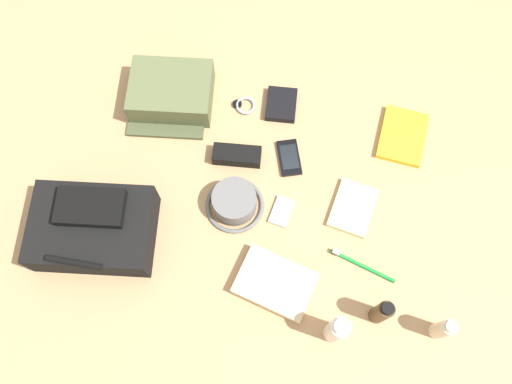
% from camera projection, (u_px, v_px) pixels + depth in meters
% --- Properties ---
extents(ground_plane, '(2.64, 2.02, 0.02)m').
position_uv_depth(ground_plane, '(256.00, 198.00, 1.51)').
color(ground_plane, tan).
rests_on(ground_plane, ground).
extents(backpack, '(0.35, 0.27, 0.14)m').
position_uv_depth(backpack, '(93.00, 228.00, 1.41)').
color(backpack, black).
rests_on(backpack, ground_plane).
extents(toiletry_pouch, '(0.26, 0.25, 0.09)m').
position_uv_depth(toiletry_pouch, '(171.00, 93.00, 1.57)').
color(toiletry_pouch, '#56603D').
rests_on(toiletry_pouch, ground_plane).
extents(bucket_hat, '(0.17, 0.17, 0.07)m').
position_uv_depth(bucket_hat, '(234.00, 202.00, 1.46)').
color(bucket_hat, slate).
rests_on(bucket_hat, ground_plane).
extents(lotion_bottle, '(0.04, 0.04, 0.13)m').
position_uv_depth(lotion_bottle, '(443.00, 329.00, 1.31)').
color(lotion_bottle, beige).
rests_on(lotion_bottle, ground_plane).
extents(cologne_bottle, '(0.04, 0.04, 0.14)m').
position_uv_depth(cologne_bottle, '(382.00, 312.00, 1.32)').
color(cologne_bottle, '#473319').
rests_on(cologne_bottle, ground_plane).
extents(toothpaste_tube, '(0.05, 0.05, 0.17)m').
position_uv_depth(toothpaste_tube, '(337.00, 330.00, 1.29)').
color(toothpaste_tube, white).
rests_on(toothpaste_tube, ground_plane).
extents(paperback_novel, '(0.14, 0.19, 0.02)m').
position_uv_depth(paperback_novel, '(402.00, 136.00, 1.56)').
color(paperback_novel, yellow).
rests_on(paperback_novel, ground_plane).
extents(cell_phone, '(0.09, 0.12, 0.01)m').
position_uv_depth(cell_phone, '(289.00, 158.00, 1.54)').
color(cell_phone, black).
rests_on(cell_phone, ground_plane).
extents(media_player, '(0.07, 0.09, 0.01)m').
position_uv_depth(media_player, '(282.00, 211.00, 1.48)').
color(media_player, '#B7B7BC').
rests_on(media_player, ground_plane).
extents(wristwatch, '(0.07, 0.06, 0.01)m').
position_uv_depth(wristwatch, '(244.00, 105.00, 1.60)').
color(wristwatch, '#99999E').
rests_on(wristwatch, ground_plane).
extents(toothbrush, '(0.18, 0.06, 0.02)m').
position_uv_depth(toothbrush, '(359.00, 264.00, 1.43)').
color(toothbrush, '#198C33').
rests_on(toothbrush, ground_plane).
extents(wallet, '(0.10, 0.12, 0.02)m').
position_uv_depth(wallet, '(281.00, 105.00, 1.59)').
color(wallet, black).
rests_on(wallet, ground_plane).
extents(notepad, '(0.14, 0.17, 0.02)m').
position_uv_depth(notepad, '(353.00, 208.00, 1.48)').
color(notepad, beige).
rests_on(notepad, ground_plane).
extents(folded_towel, '(0.23, 0.19, 0.04)m').
position_uv_depth(folded_towel, '(275.00, 283.00, 1.40)').
color(folded_towel, beige).
rests_on(folded_towel, ground_plane).
extents(sunglasses_case, '(0.14, 0.07, 0.04)m').
position_uv_depth(sunglasses_case, '(237.00, 155.00, 1.52)').
color(sunglasses_case, black).
rests_on(sunglasses_case, ground_plane).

